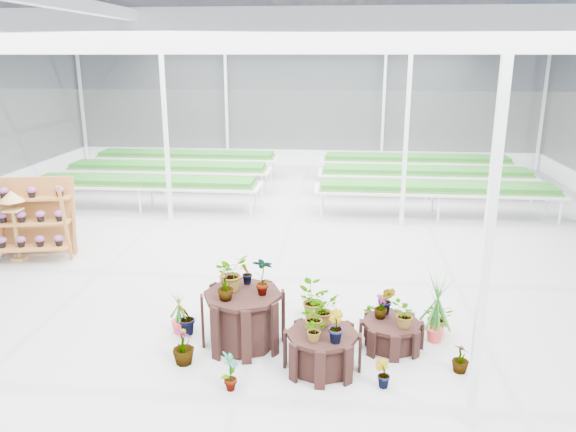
# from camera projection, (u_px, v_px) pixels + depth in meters

# --- Properties ---
(ground_plane) EXTENTS (24.00, 24.00, 0.00)m
(ground_plane) POSITION_uv_depth(u_px,v_px,m) (263.00, 283.00, 10.72)
(ground_plane) COLOR gray
(ground_plane) RESTS_ON ground
(greenhouse_shell) EXTENTS (18.00, 24.00, 4.50)m
(greenhouse_shell) POSITION_uv_depth(u_px,v_px,m) (262.00, 167.00, 10.09)
(greenhouse_shell) COLOR white
(greenhouse_shell) RESTS_ON ground
(steel_frame) EXTENTS (18.00, 24.00, 4.50)m
(steel_frame) POSITION_uv_depth(u_px,v_px,m) (262.00, 167.00, 10.09)
(steel_frame) COLOR silver
(steel_frame) RESTS_ON ground
(nursery_benches) EXTENTS (16.00, 7.00, 0.84)m
(nursery_benches) POSITION_uv_depth(u_px,v_px,m) (294.00, 180.00, 17.49)
(nursery_benches) COLOR silver
(nursery_benches) RESTS_ON ground
(plinth_tall) EXTENTS (1.45, 1.45, 0.82)m
(plinth_tall) POSITION_uv_depth(u_px,v_px,m) (243.00, 318.00, 8.37)
(plinth_tall) COLOR black
(plinth_tall) RESTS_ON ground
(plinth_mid) EXTENTS (1.06, 1.06, 0.54)m
(plinth_mid) POSITION_uv_depth(u_px,v_px,m) (322.00, 351.00, 7.73)
(plinth_mid) COLOR black
(plinth_mid) RESTS_ON ground
(plinth_low) EXTENTS (0.93, 0.93, 0.41)m
(plinth_low) POSITION_uv_depth(u_px,v_px,m) (391.00, 334.00, 8.33)
(plinth_low) COLOR black
(plinth_low) RESTS_ON ground
(shelf_rack) EXTENTS (1.74, 1.15, 1.70)m
(shelf_rack) POSITION_uv_depth(u_px,v_px,m) (32.00, 220.00, 11.77)
(shelf_rack) COLOR #965A29
(shelf_rack) RESTS_ON ground
(bird_table) EXTENTS (0.43, 0.43, 1.52)m
(bird_table) POSITION_uv_depth(u_px,v_px,m) (15.00, 226.00, 11.69)
(bird_table) COLOR #AA8D4D
(bird_table) RESTS_ON ground
(nursery_plants) EXTENTS (4.51, 2.71, 1.42)m
(nursery_plants) POSITION_uv_depth(u_px,v_px,m) (315.00, 307.00, 8.42)
(nursery_plants) COLOR #21611E
(nursery_plants) RESTS_ON ground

